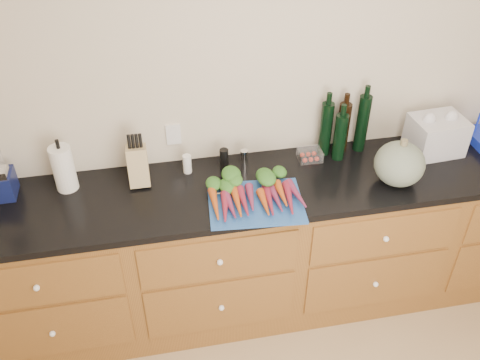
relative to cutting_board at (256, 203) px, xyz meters
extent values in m
cube|color=beige|center=(0.23, 0.48, 0.35)|extent=(4.10, 0.05, 2.60)
cube|color=brown|center=(0.23, 0.16, -0.50)|extent=(3.60, 0.60, 0.90)
cube|color=brown|center=(-1.12, -0.15, -0.23)|extent=(0.82, 0.01, 0.28)
sphere|color=white|center=(-1.12, -0.16, -0.23)|extent=(0.03, 0.03, 0.03)
cube|color=brown|center=(-1.12, -0.15, -0.59)|extent=(0.82, 0.01, 0.38)
sphere|color=white|center=(-1.12, -0.16, -0.59)|extent=(0.03, 0.03, 0.03)
cube|color=brown|center=(-0.22, -0.15, -0.23)|extent=(0.82, 0.01, 0.28)
sphere|color=white|center=(-0.22, -0.16, -0.23)|extent=(0.03, 0.03, 0.03)
cube|color=brown|center=(-0.22, -0.15, -0.59)|extent=(0.82, 0.01, 0.38)
sphere|color=white|center=(-0.22, -0.16, -0.59)|extent=(0.03, 0.03, 0.03)
cube|color=brown|center=(0.68, -0.15, -0.23)|extent=(0.82, 0.01, 0.28)
sphere|color=white|center=(0.68, -0.16, -0.23)|extent=(0.03, 0.03, 0.03)
cube|color=brown|center=(0.68, -0.15, -0.59)|extent=(0.82, 0.01, 0.38)
sphere|color=white|center=(0.68, -0.16, -0.59)|extent=(0.03, 0.03, 0.03)
cube|color=black|center=(0.23, 0.16, -0.03)|extent=(3.64, 0.62, 0.04)
cube|color=#23519C|center=(0.00, 0.00, 0.00)|extent=(0.51, 0.40, 0.01)
cone|color=#C14F16|center=(-0.21, -0.02, 0.03)|extent=(0.05, 0.22, 0.05)
cone|color=maroon|center=(-0.17, -0.02, 0.03)|extent=(0.05, 0.22, 0.05)
cone|color=#792549|center=(-0.14, -0.02, 0.03)|extent=(0.05, 0.22, 0.05)
cone|color=#C14F16|center=(-0.10, -0.02, 0.03)|extent=(0.05, 0.22, 0.05)
cone|color=maroon|center=(-0.07, -0.02, 0.03)|extent=(0.05, 0.22, 0.05)
cone|color=#792549|center=(-0.03, -0.02, 0.03)|extent=(0.05, 0.22, 0.05)
ellipsoid|color=#2D571D|center=(-0.12, 0.14, 0.04)|extent=(0.22, 0.13, 0.07)
cone|color=#C14F16|center=(0.03, -0.02, 0.03)|extent=(0.05, 0.22, 0.05)
cone|color=maroon|center=(0.07, -0.02, 0.03)|extent=(0.05, 0.22, 0.05)
cone|color=#792549|center=(0.10, -0.02, 0.03)|extent=(0.05, 0.22, 0.05)
cone|color=#C14F16|center=(0.14, -0.02, 0.03)|extent=(0.05, 0.22, 0.05)
cone|color=maroon|center=(0.17, -0.02, 0.03)|extent=(0.05, 0.22, 0.05)
cone|color=#792549|center=(0.21, -0.02, 0.03)|extent=(0.05, 0.22, 0.05)
ellipsoid|color=#2D571D|center=(0.12, 0.14, 0.04)|extent=(0.22, 0.13, 0.07)
ellipsoid|color=#576655|center=(0.78, 0.04, 0.11)|extent=(0.27, 0.27, 0.24)
cube|color=#0E1545|center=(-1.28, 0.32, 0.06)|extent=(0.15, 0.15, 0.14)
cylinder|color=white|center=(-0.95, 0.32, 0.12)|extent=(0.11, 0.11, 0.26)
cube|color=tan|center=(-0.57, 0.30, 0.10)|extent=(0.11, 0.11, 0.21)
cylinder|color=white|center=(-0.31, 0.34, 0.05)|extent=(0.05, 0.05, 0.11)
cylinder|color=black|center=(-0.11, 0.34, 0.05)|extent=(0.05, 0.05, 0.12)
cylinder|color=white|center=(0.01, 0.34, 0.04)|extent=(0.04, 0.04, 0.10)
cube|color=white|center=(0.39, 0.33, 0.02)|extent=(0.13, 0.10, 0.06)
cylinder|color=black|center=(0.48, 0.38, 0.16)|extent=(0.07, 0.07, 0.32)
cylinder|color=black|center=(0.59, 0.39, 0.14)|extent=(0.07, 0.07, 0.30)
cylinder|color=black|center=(0.70, 0.38, 0.17)|extent=(0.07, 0.07, 0.35)
cylinder|color=black|center=(0.55, 0.32, 0.13)|extent=(0.07, 0.07, 0.28)
camera|label=1|loc=(-0.47, -2.04, 1.76)|focal=40.00mm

